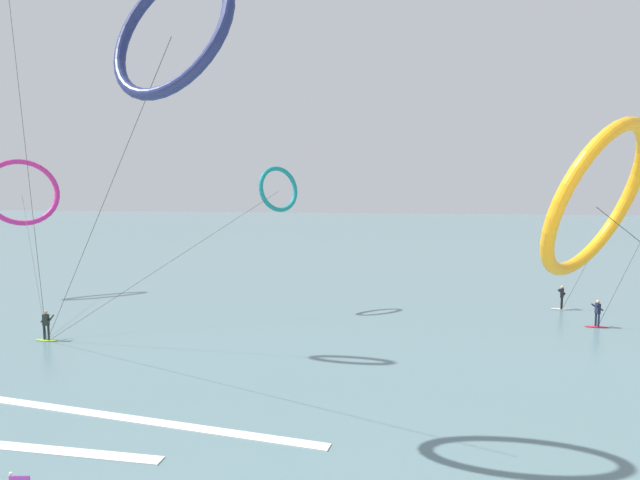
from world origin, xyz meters
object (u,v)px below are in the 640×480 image
(surfer_ivory, at_px, (562,299))
(kite_teal, at_px, (278,189))
(kite_amber, at_px, (597,200))
(kite_navy, at_px, (171,31))
(surfer_crimson, at_px, (597,315))
(kite_magenta, at_px, (22,192))
(surfer_lime, at_px, (46,327))

(surfer_ivory, relative_size, kite_teal, 0.14)
(kite_amber, bearing_deg, kite_navy, -44.43)
(surfer_crimson, bearing_deg, kite_magenta, -110.30)
(kite_teal, bearing_deg, kite_magenta, 124.99)
(surfer_crimson, bearing_deg, surfer_lime, -90.40)
(surfer_ivory, height_order, kite_teal, kite_teal)
(surfer_crimson, height_order, kite_amber, kite_amber)
(kite_magenta, bearing_deg, surfer_ivory, -44.71)
(surfer_lime, relative_size, kite_amber, 0.12)
(surfer_crimson, height_order, kite_magenta, kite_magenta)
(surfer_lime, xyz_separation_m, kite_navy, (12.56, -9.09, 12.59))
(kite_magenta, distance_m, kite_amber, 41.61)
(surfer_crimson, distance_m, kite_navy, 28.89)
(kite_magenta, height_order, kite_teal, kite_magenta)
(surfer_crimson, distance_m, surfer_ivory, 4.93)
(kite_navy, relative_size, kite_teal, 1.33)
(surfer_ivory, xyz_separation_m, kite_navy, (-17.46, -23.26, 12.59))
(surfer_lime, bearing_deg, kite_teal, -134.63)
(surfer_lime, distance_m, kite_navy, 19.97)
(kite_navy, bearing_deg, kite_amber, 26.93)
(kite_amber, relative_size, kite_teal, 1.16)
(surfer_lime, height_order, surfer_crimson, same)
(surfer_crimson, distance_m, kite_teal, 21.89)
(kite_amber, bearing_deg, surfer_crimson, -159.34)
(surfer_lime, height_order, kite_teal, kite_teal)
(kite_navy, bearing_deg, surfer_lime, 163.34)
(surfer_lime, relative_size, surfer_ivory, 1.00)
(surfer_lime, xyz_separation_m, surfer_ivory, (30.02, 14.17, 0.00))
(surfer_crimson, bearing_deg, kite_teal, -109.91)
(kite_magenta, relative_size, kite_teal, 1.22)
(surfer_lime, height_order, surfer_ivory, same)
(surfer_ivory, height_order, kite_magenta, kite_magenta)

